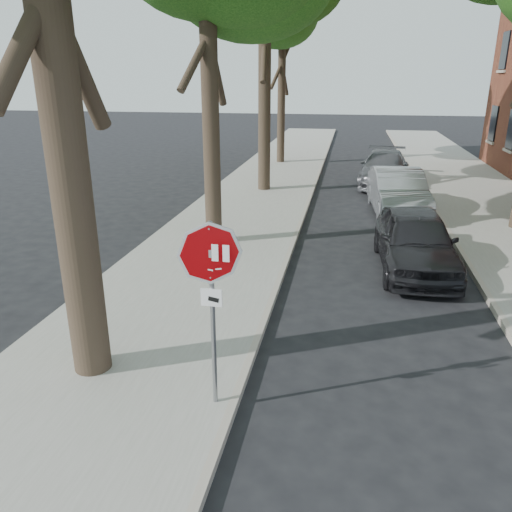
{
  "coord_description": "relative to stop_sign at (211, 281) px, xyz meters",
  "views": [
    {
      "loc": [
        0.93,
        -5.66,
        4.38
      ],
      "look_at": [
        -0.26,
        0.71,
        2.05
      ],
      "focal_mm": 35.0,
      "sensor_mm": 36.0,
      "label": 1
    }
  ],
  "objects": [
    {
      "name": "tree_far",
      "position": [
        -2.02,
        21.14,
        5.26
      ],
      "size": [
        5.29,
        4.91,
        9.33
      ],
      "color": "black",
      "rests_on": "sidewalk_left"
    },
    {
      "name": "sidewalk_right",
      "position": [
        6.7,
        12.03,
        -1.89
      ],
      "size": [
        4.0,
        55.0,
        0.12
      ],
      "primitive_type": "cube",
      "color": "gray",
      "rests_on": "ground"
    },
    {
      "name": "curb_right",
      "position": [
        4.65,
        12.03,
        -1.88
      ],
      "size": [
        0.12,
        55.0,
        0.13
      ],
      "primitive_type": "cube",
      "color": "#9E9384",
      "rests_on": "ground"
    },
    {
      "name": "stop_sign",
      "position": [
        0.0,
        0.0,
        0.0
      ],
      "size": [
        0.76,
        0.34,
        2.61
      ],
      "color": "gray",
      "rests_on": "sidewalk_left"
    },
    {
      "name": "sidewalk_left",
      "position": [
        -1.8,
        12.03,
        -1.89
      ],
      "size": [
        4.0,
        55.0,
        0.12
      ],
      "primitive_type": "cube",
      "color": "gray",
      "rests_on": "ground"
    },
    {
      "name": "ground",
      "position": [
        0.7,
        0.03,
        -1.95
      ],
      "size": [
        120.0,
        120.0,
        0.0
      ],
      "primitive_type": "plane",
      "color": "black",
      "rests_on": "ground"
    },
    {
      "name": "car_b",
      "position": [
        3.3,
        11.44,
        -1.2
      ],
      "size": [
        1.93,
        4.63,
        1.49
      ],
      "primitive_type": "imported",
      "rotation": [
        0.0,
        0.0,
        0.08
      ],
      "color": "gray",
      "rests_on": "ground"
    },
    {
      "name": "curb_left",
      "position": [
        0.25,
        12.03,
        -1.88
      ],
      "size": [
        0.12,
        55.0,
        0.13
      ],
      "primitive_type": "cube",
      "color": "#9E9384",
      "rests_on": "ground"
    },
    {
      "name": "car_a",
      "position": [
        3.3,
        6.15,
        -1.23
      ],
      "size": [
        1.86,
        4.28,
        1.44
      ],
      "primitive_type": "imported",
      "rotation": [
        0.0,
        0.0,
        0.04
      ],
      "color": "black",
      "rests_on": "ground"
    },
    {
      "name": "car_c",
      "position": [
        3.13,
        16.42,
        -1.25
      ],
      "size": [
        2.39,
        5.0,
        1.41
      ],
      "primitive_type": "imported",
      "rotation": [
        0.0,
        0.0,
        -0.09
      ],
      "color": "#525358",
      "rests_on": "ground"
    }
  ]
}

